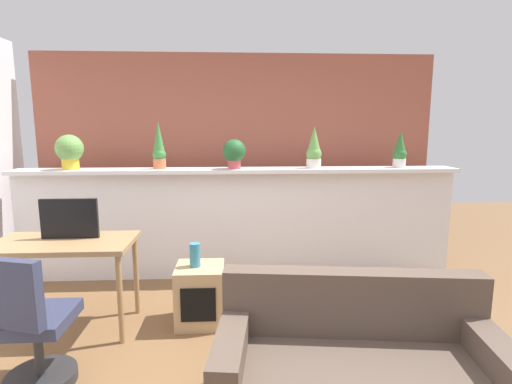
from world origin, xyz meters
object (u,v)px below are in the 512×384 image
Objects in this scene: potted_plant_1 at (159,148)px; potted_plant_2 at (234,152)px; desk at (64,251)px; office_chair at (30,332)px; potted_plant_4 at (400,151)px; couch at (357,376)px; potted_plant_0 at (70,150)px; side_cube_shelf at (200,295)px; tv_monitor at (69,219)px; vase_on_shelf at (195,255)px; potted_plant_3 at (314,149)px.

potted_plant_1 reaches higher than potted_plant_2.
desk is 1.21× the size of office_chair.
potted_plant_1 is 0.79m from potted_plant_2.
potted_plant_4 is 2.76m from couch.
potted_plant_4 reaches higher than potted_plant_0.
potted_plant_4 is at bearing 0.16° from potted_plant_0.
office_chair reaches higher than side_cube_shelf.
office_chair is (-3.09, -1.87, -1.00)m from potted_plant_4.
office_chair is (-1.29, -1.83, -1.00)m from potted_plant_2.
potted_plant_0 is 0.92m from potted_plant_1.
side_cube_shelf is at bearing 1.98° from desk.
office_chair is at bearing -85.97° from tv_monitor.
desk is at bearing 96.78° from office_chair.
vase_on_shelf is at bearing 173.35° from side_cube_shelf.
couch is (0.68, -2.22, -1.10)m from potted_plant_2.
office_chair is at bearing -125.14° from potted_plant_2.
side_cube_shelf is (-2.10, -1.06, -1.14)m from potted_plant_4.
vase_on_shelf is (0.95, 0.82, 0.21)m from office_chair.
desk is at bearing -154.15° from potted_plant_3.
potted_plant_1 is 2.59m from potted_plant_4.
potted_plant_0 reaches higher than office_chair.
potted_plant_0 is 0.40× the size of office_chair.
desk reaches higher than vase_on_shelf.
potted_plant_3 is 0.89× the size of side_cube_shelf.
potted_plant_2 reaches higher than desk.
side_cube_shelf is at bearing -6.65° from vase_on_shelf.
desk is 0.83m from office_chair.
potted_plant_1 is at bearing 0.73° from potted_plant_0.
potted_plant_4 reaches higher than tv_monitor.
potted_plant_4 is 0.24× the size of couch.
potted_plant_4 is (1.80, 0.05, 0.01)m from potted_plant_2.
vase_on_shelf is at bearing 40.80° from office_chair.
potted_plant_3 is (2.56, -0.00, -0.00)m from potted_plant_0.
vase_on_shelf is at bearing -138.80° from potted_plant_3.
side_cube_shelf is (1.05, -0.04, -0.66)m from tv_monitor.
tv_monitor reaches higher than vase_on_shelf.
desk is at bearing 150.35° from couch.
office_chair is at bearing -138.98° from potted_plant_3.
potted_plant_3 is 0.27× the size of couch.
potted_plant_2 is 1.72m from tv_monitor.
vase_on_shelf is (1.37, -1.04, -0.81)m from potted_plant_0.
potted_plant_0 is at bearing -179.84° from potted_plant_4.
potted_plant_2 is 1.87m from desk.
couch is (1.96, -0.39, -0.11)m from office_chair.
desk is (0.33, -1.08, -0.74)m from potted_plant_0.
couch reaches higher than side_cube_shelf.
potted_plant_3 is at bearing 41.20° from vase_on_shelf.
tv_monitor is at bearing -155.52° from potted_plant_3.
potted_plant_2 is at bearing 35.68° from tv_monitor.
potted_plant_2 is 1.56× the size of vase_on_shelf.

